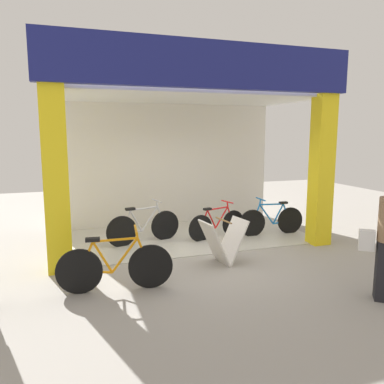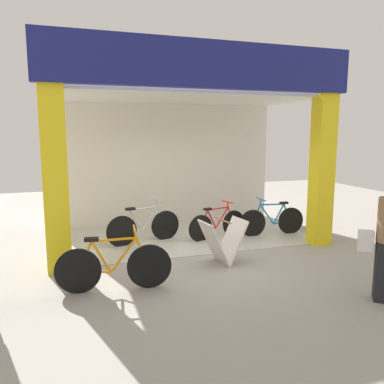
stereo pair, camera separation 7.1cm
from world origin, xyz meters
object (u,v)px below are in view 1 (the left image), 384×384
object	(u,v)px
bicycle_inside_0	(144,227)
sandwich_board_sign	(223,241)
bicycle_inside_1	(217,224)
bicycle_parked_0	(115,266)
bicycle_inside_2	(272,220)

from	to	relation	value
bicycle_inside_0	sandwich_board_sign	xyz separation A→B (m)	(1.13, -1.70, 0.04)
bicycle_inside_0	bicycle_inside_1	distance (m)	1.65
bicycle_inside_1	sandwich_board_sign	xyz separation A→B (m)	(-0.52, -1.56, 0.08)
bicycle_inside_0	sandwich_board_sign	bearing A→B (deg)	-56.47
bicycle_parked_0	sandwich_board_sign	bearing A→B (deg)	17.14
bicycle_inside_1	sandwich_board_sign	world-z (taller)	bicycle_inside_1
bicycle_inside_2	bicycle_parked_0	distance (m)	4.38
bicycle_inside_2	bicycle_parked_0	bearing A→B (deg)	-152.01
bicycle_inside_2	sandwich_board_sign	distance (m)	2.32
bicycle_inside_0	bicycle_parked_0	world-z (taller)	bicycle_parked_0
bicycle_inside_0	bicycle_parked_0	distance (m)	2.50
bicycle_inside_2	sandwich_board_sign	world-z (taller)	bicycle_inside_2
bicycle_inside_1	bicycle_inside_2	world-z (taller)	bicycle_inside_2
bicycle_inside_1	bicycle_inside_2	distance (m)	1.32
bicycle_inside_1	sandwich_board_sign	distance (m)	1.65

